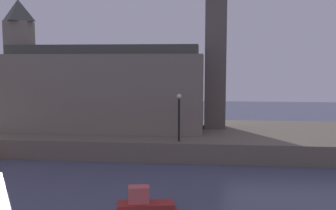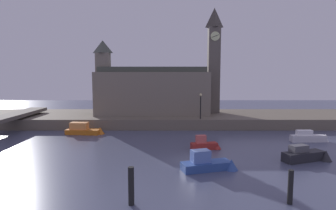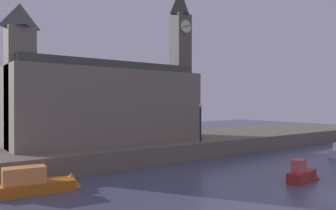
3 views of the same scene
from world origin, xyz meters
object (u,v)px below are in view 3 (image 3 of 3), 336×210
(clock_tower, at_px, (180,59))
(streetlamp, at_px, (200,118))
(boat_dinghy_red, at_px, (303,174))
(boat_patrol_orange, at_px, (41,183))
(parliament_hall, at_px, (104,102))

(clock_tower, distance_m, streetlamp, 9.49)
(boat_dinghy_red, bearing_deg, clock_tower, 78.75)
(clock_tower, distance_m, boat_patrol_orange, 22.50)
(parliament_hall, bearing_deg, clock_tower, 9.60)
(parliament_hall, height_order, streetlamp, parliament_hall)
(clock_tower, relative_size, streetlamp, 4.67)
(boat_patrol_orange, bearing_deg, streetlamp, 11.87)
(clock_tower, height_order, boat_dinghy_red, clock_tower)
(clock_tower, height_order, boat_patrol_orange, clock_tower)
(streetlamp, bearing_deg, parliament_hall, 147.27)
(parliament_hall, xyz_separation_m, streetlamp, (7.43, -4.77, -1.42))
(parliament_hall, height_order, boat_patrol_orange, parliament_hall)
(boat_dinghy_red, bearing_deg, streetlamp, 86.51)
(streetlamp, bearing_deg, boat_patrol_orange, -168.13)
(clock_tower, xyz_separation_m, boat_patrol_orange, (-17.92, -9.68, -9.56))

